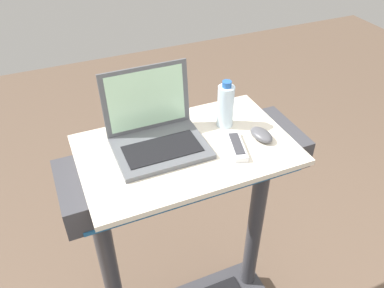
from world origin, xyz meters
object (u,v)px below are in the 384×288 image
at_px(water_bottle, 226,106).
at_px(tv_remote, 237,146).
at_px(laptop, 156,132).
at_px(computer_mouse, 261,135).

relative_size(water_bottle, tv_remote, 1.10).
bearing_deg(tv_remote, laptop, 151.09).
xyz_separation_m(computer_mouse, tv_remote, (-0.11, -0.02, -0.01)).
height_order(laptop, computer_mouse, laptop).
bearing_deg(laptop, computer_mouse, -19.92).
bearing_deg(computer_mouse, laptop, 152.11).
height_order(laptop, tv_remote, laptop).
bearing_deg(laptop, tv_remote, -30.08).
bearing_deg(computer_mouse, water_bottle, 112.51).
height_order(computer_mouse, tv_remote, computer_mouse).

